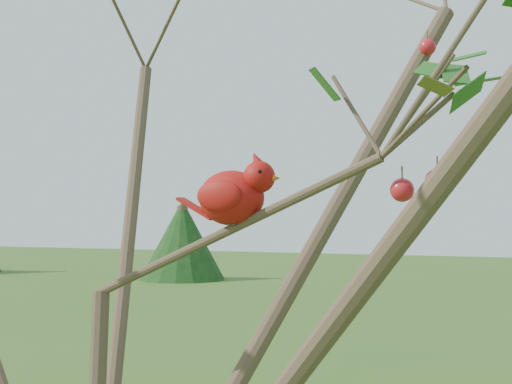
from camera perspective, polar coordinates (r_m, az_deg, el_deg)
crabapple_tree at (r=1.35m, az=-12.90°, el=-1.16°), size 2.35×2.05×2.95m
cardinal at (r=1.30m, az=-1.71°, el=-0.23°), size 0.21×0.11×0.15m
distant_trees at (r=23.94m, az=9.09°, el=-3.55°), size 42.87×10.93×3.26m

